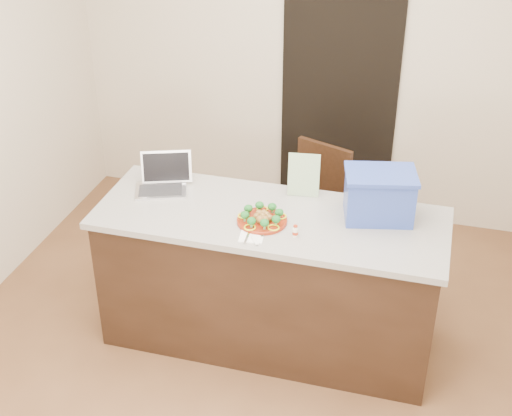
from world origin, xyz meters
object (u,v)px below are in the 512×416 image
(yogurt_bottle, at_px, (295,232))
(laptop, at_px, (164,179))
(plate, at_px, (262,221))
(island, at_px, (269,279))
(chair, at_px, (320,203))
(napkin, at_px, (252,236))
(blue_box, at_px, (379,195))

(yogurt_bottle, distance_m, laptop, 0.97)
(plate, xyz_separation_m, laptop, (-0.70, 0.23, 0.05))
(island, height_order, chair, chair)
(yogurt_bottle, bearing_deg, island, 136.62)
(napkin, bearing_deg, plate, 84.74)
(plate, distance_m, yogurt_bottle, 0.24)
(island, distance_m, napkin, 0.52)
(napkin, height_order, yogurt_bottle, yogurt_bottle)
(blue_box, bearing_deg, napkin, -161.12)
(plate, distance_m, blue_box, 0.68)
(island, xyz_separation_m, napkin, (-0.04, -0.25, 0.46))
(chair, bearing_deg, blue_box, -35.84)
(napkin, bearing_deg, island, 80.62)
(island, xyz_separation_m, laptop, (-0.72, 0.15, 0.52))
(plate, bearing_deg, chair, 79.85)
(island, xyz_separation_m, blue_box, (0.60, 0.15, 0.60))
(laptop, relative_size, chair, 0.38)
(plate, relative_size, napkin, 2.18)
(yogurt_bottle, xyz_separation_m, laptop, (-0.91, 0.33, 0.03))
(yogurt_bottle, height_order, blue_box, blue_box)
(island, relative_size, yogurt_bottle, 29.37)
(napkin, xyz_separation_m, chair, (0.18, 1.10, -0.38))
(island, relative_size, laptop, 5.62)
(island, bearing_deg, plate, -106.84)
(yogurt_bottle, xyz_separation_m, chair, (-0.05, 1.03, -0.41))
(chair, bearing_deg, yogurt_bottle, -66.27)
(plate, height_order, laptop, laptop)
(yogurt_bottle, relative_size, chair, 0.07)
(plate, bearing_deg, island, 73.16)
(yogurt_bottle, bearing_deg, laptop, 160.26)
(chair, bearing_deg, napkin, -78.35)
(napkin, height_order, blue_box, blue_box)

